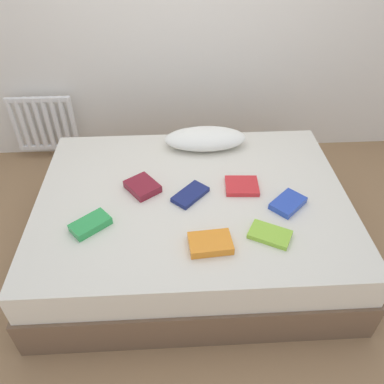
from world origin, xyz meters
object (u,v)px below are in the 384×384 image
Objects in this scene: pillow at (205,139)px; radiator at (44,124)px; textbook_blue at (288,203)px; textbook_green at (90,224)px; textbook_orange at (210,243)px; textbook_red at (242,186)px; textbook_lime at (270,234)px; textbook_navy at (190,195)px; bed at (192,223)px; textbook_maroon at (142,187)px.

radiator is at bearing 154.45° from pillow.
pillow is at bearing 80.44° from textbook_blue.
textbook_green is at bearing -66.02° from radiator.
textbook_red is at bearing 58.18° from textbook_orange.
textbook_lime is at bearing -43.59° from radiator.
textbook_red is (0.25, 0.49, -0.01)m from textbook_orange.
textbook_green reaches higher than textbook_red.
radiator reaches higher than textbook_red.
pillow reaches higher than textbook_blue.
textbook_navy is at bearing -17.47° from textbook_green.
textbook_red is at bearing 100.57° from textbook_blue.
radiator reaches higher than textbook_navy.
textbook_red is (-0.26, 0.19, -0.00)m from textbook_blue.
textbook_navy is (1.23, -1.22, 0.16)m from radiator.
bed is 0.62m from textbook_lime.
pillow is 2.75× the size of textbook_blue.
textbook_orange is (-0.05, -0.98, -0.05)m from pillow.
textbook_lime is at bearing -74.70° from textbook_red.
radiator is at bearing 88.53° from textbook_navy.
textbook_red is at bearing 9.08° from bed.
textbook_red is (-0.09, 0.43, 0.00)m from textbook_lime.
radiator is 1.60m from textbook_green.
pillow is at bearing 29.12° from textbook_navy.
radiator is at bearing 100.52° from textbook_blue.
textbook_maroon reaches higher than bed.
pillow reaches higher than textbook_maroon.
radiator is 2.37× the size of textbook_orange.
textbook_lime is at bearing -46.88° from textbook_green.
textbook_orange is at bearing -113.55° from textbook_red.
textbook_lime is 1.12× the size of textbook_maroon.
pillow is at bearing 77.05° from bed.
radiator is 2.74× the size of textbook_maroon.
radiator is at bearing 147.25° from textbook_red.
textbook_blue reaches higher than textbook_lime.
textbook_green is (-0.73, -0.80, -0.05)m from pillow.
textbook_blue is at bearing -58.27° from textbook_navy.
bed is at bearing -167.51° from textbook_red.
textbook_green is 0.93× the size of textbook_navy.
bed is 9.88× the size of textbook_maroon.
textbook_orange is (0.09, -0.42, 0.01)m from textbook_navy.
textbook_blue reaches higher than bed.
textbook_lime is 0.56m from textbook_navy.
textbook_orange is 1.15× the size of textbook_maroon.
textbook_green is at bearing -158.74° from textbook_lime.
pillow reaches higher than textbook_orange.
bed is at bearing -102.95° from pillow.
textbook_navy is 0.34m from textbook_red.
bed is 3.37× the size of pillow.
textbook_navy is (-0.14, -0.56, -0.06)m from pillow.
textbook_green is 1.05× the size of textbook_red.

